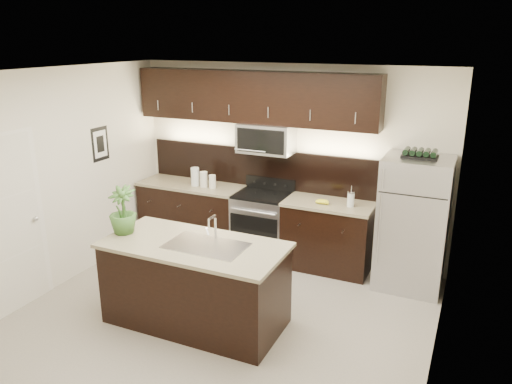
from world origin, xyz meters
TOP-DOWN VIEW (x-y plane):
  - ground at (0.00, 0.00)m, footprint 4.50×4.50m
  - room_walls at (-0.11, -0.04)m, footprint 4.52×4.02m
  - counter_run at (-0.46, 1.69)m, footprint 3.51×0.65m
  - upper_fixtures at (-0.43, 1.84)m, footprint 3.49×0.40m
  - island at (-0.21, -0.23)m, footprint 1.96×0.96m
  - sink_faucet at (-0.06, -0.22)m, footprint 0.84×0.50m
  - refrigerator at (1.80, 1.63)m, footprint 0.80×0.73m
  - wine_rack at (1.80, 1.63)m, footprint 0.41×0.26m
  - plant at (-1.08, -0.29)m, footprint 0.34×0.34m
  - canisters at (-1.20, 1.64)m, footprint 0.40×0.12m
  - french_press at (1.01, 1.64)m, footprint 0.10×0.10m
  - bananas at (0.59, 1.61)m, footprint 0.19×0.15m

SIDE VIEW (x-z plane):
  - ground at x=0.00m, z-range 0.00..0.00m
  - counter_run at x=-0.46m, z-range 0.00..0.94m
  - island at x=-0.21m, z-range 0.00..0.94m
  - refrigerator at x=1.80m, z-range 0.00..1.67m
  - sink_faucet at x=-0.06m, z-range 0.81..1.10m
  - bananas at x=0.59m, z-range 0.94..1.00m
  - french_press at x=1.01m, z-range 0.90..1.18m
  - canisters at x=-1.20m, z-range 0.92..1.19m
  - plant at x=-1.08m, z-range 0.94..1.48m
  - room_walls at x=-0.11m, z-range 0.34..3.05m
  - wine_rack at x=1.80m, z-range 1.67..1.76m
  - upper_fixtures at x=-0.43m, z-range 1.31..2.97m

